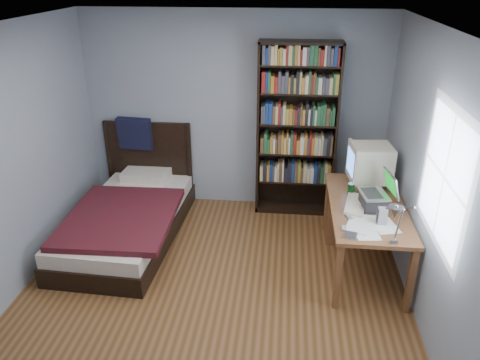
{
  "coord_description": "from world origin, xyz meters",
  "views": [
    {
      "loc": [
        0.64,
        -3.58,
        2.94
      ],
      "look_at": [
        0.21,
        0.64,
        0.99
      ],
      "focal_mm": 35.0,
      "sensor_mm": 36.0,
      "label": 1
    }
  ],
  "objects_px": {
    "crt_monitor": "(369,163)",
    "bed": "(130,215)",
    "bookshelf": "(297,131)",
    "laptop": "(375,198)",
    "desk_lamp": "(396,215)",
    "soda_can": "(351,189)",
    "keyboard": "(355,204)",
    "speaker": "(382,216)",
    "desk": "(359,212)"
  },
  "relations": [
    {
      "from": "laptop",
      "to": "desk_lamp",
      "type": "distance_m",
      "value": 1.06
    },
    {
      "from": "crt_monitor",
      "to": "desk_lamp",
      "type": "height_order",
      "value": "desk_lamp"
    },
    {
      "from": "laptop",
      "to": "speaker",
      "type": "relative_size",
      "value": 2.43
    },
    {
      "from": "speaker",
      "to": "soda_can",
      "type": "height_order",
      "value": "speaker"
    },
    {
      "from": "speaker",
      "to": "soda_can",
      "type": "distance_m",
      "value": 0.64
    },
    {
      "from": "laptop",
      "to": "keyboard",
      "type": "bearing_deg",
      "value": 169.94
    },
    {
      "from": "desk_lamp",
      "to": "soda_can",
      "type": "distance_m",
      "value": 1.36
    },
    {
      "from": "laptop",
      "to": "bed",
      "type": "bearing_deg",
      "value": 170.4
    },
    {
      "from": "crt_monitor",
      "to": "bed",
      "type": "height_order",
      "value": "crt_monitor"
    },
    {
      "from": "keyboard",
      "to": "speaker",
      "type": "xyz_separation_m",
      "value": [
        0.2,
        -0.34,
        0.06
      ]
    },
    {
      "from": "bookshelf",
      "to": "bed",
      "type": "height_order",
      "value": "bookshelf"
    },
    {
      "from": "crt_monitor",
      "to": "desk_lamp",
      "type": "bearing_deg",
      "value": -91.65
    },
    {
      "from": "bookshelf",
      "to": "bed",
      "type": "distance_m",
      "value": 2.26
    },
    {
      "from": "desk",
      "to": "keyboard",
      "type": "relative_size",
      "value": 3.23
    },
    {
      "from": "laptop",
      "to": "bookshelf",
      "type": "distance_m",
      "value": 1.51
    },
    {
      "from": "keyboard",
      "to": "soda_can",
      "type": "bearing_deg",
      "value": 105.67
    },
    {
      "from": "desk",
      "to": "speaker",
      "type": "distance_m",
      "value": 0.9
    },
    {
      "from": "laptop",
      "to": "bookshelf",
      "type": "xyz_separation_m",
      "value": [
        -0.78,
        1.27,
        0.25
      ]
    },
    {
      "from": "keyboard",
      "to": "soda_can",
      "type": "xyz_separation_m",
      "value": [
        -0.02,
        0.26,
        0.05
      ]
    },
    {
      "from": "laptop",
      "to": "speaker",
      "type": "height_order",
      "value": "laptop"
    },
    {
      "from": "bed",
      "to": "soda_can",
      "type": "bearing_deg",
      "value": -3.82
    },
    {
      "from": "desk_lamp",
      "to": "bookshelf",
      "type": "relative_size",
      "value": 0.27
    },
    {
      "from": "desk",
      "to": "crt_monitor",
      "type": "xyz_separation_m",
      "value": [
        0.05,
        0.02,
        0.59
      ]
    },
    {
      "from": "desk_lamp",
      "to": "keyboard",
      "type": "bearing_deg",
      "value": 97.56
    },
    {
      "from": "desk",
      "to": "laptop",
      "type": "distance_m",
      "value": 0.66
    },
    {
      "from": "crt_monitor",
      "to": "bookshelf",
      "type": "relative_size",
      "value": 0.22
    },
    {
      "from": "crt_monitor",
      "to": "soda_can",
      "type": "relative_size",
      "value": 3.91
    },
    {
      "from": "crt_monitor",
      "to": "laptop",
      "type": "xyz_separation_m",
      "value": [
        -0.0,
        -0.51,
        -0.16
      ]
    },
    {
      "from": "soda_can",
      "to": "crt_monitor",
      "type": "bearing_deg",
      "value": 48.23
    },
    {
      "from": "crt_monitor",
      "to": "speaker",
      "type": "relative_size",
      "value": 2.99
    },
    {
      "from": "soda_can",
      "to": "keyboard",
      "type": "bearing_deg",
      "value": -86.04
    },
    {
      "from": "crt_monitor",
      "to": "desk_lamp",
      "type": "relative_size",
      "value": 0.83
    },
    {
      "from": "laptop",
      "to": "soda_can",
      "type": "distance_m",
      "value": 0.35
    },
    {
      "from": "keyboard",
      "to": "bed",
      "type": "distance_m",
      "value": 2.62
    },
    {
      "from": "desk",
      "to": "bed",
      "type": "height_order",
      "value": "bed"
    },
    {
      "from": "laptop",
      "to": "desk_lamp",
      "type": "height_order",
      "value": "desk_lamp"
    },
    {
      "from": "laptop",
      "to": "bed",
      "type": "height_order",
      "value": "bed"
    },
    {
      "from": "laptop",
      "to": "desk_lamp",
      "type": "relative_size",
      "value": 0.68
    },
    {
      "from": "speaker",
      "to": "bookshelf",
      "type": "relative_size",
      "value": 0.08
    },
    {
      "from": "laptop",
      "to": "crt_monitor",
      "type": "bearing_deg",
      "value": 89.98
    },
    {
      "from": "soda_can",
      "to": "bookshelf",
      "type": "xyz_separation_m",
      "value": [
        -0.58,
        0.98,
        0.3
      ]
    },
    {
      "from": "desk",
      "to": "desk_lamp",
      "type": "bearing_deg",
      "value": -89.65
    },
    {
      "from": "crt_monitor",
      "to": "bed",
      "type": "relative_size",
      "value": 0.22
    },
    {
      "from": "desk",
      "to": "keyboard",
      "type": "bearing_deg",
      "value": -105.4
    },
    {
      "from": "desk",
      "to": "keyboard",
      "type": "height_order",
      "value": "keyboard"
    },
    {
      "from": "keyboard",
      "to": "bed",
      "type": "relative_size",
      "value": 0.21
    },
    {
      "from": "desk_lamp",
      "to": "speaker",
      "type": "height_order",
      "value": "desk_lamp"
    },
    {
      "from": "speaker",
      "to": "bookshelf",
      "type": "distance_m",
      "value": 1.79
    },
    {
      "from": "crt_monitor",
      "to": "bed",
      "type": "bearing_deg",
      "value": -178.86
    },
    {
      "from": "desk_lamp",
      "to": "soda_can",
      "type": "xyz_separation_m",
      "value": [
        -0.15,
        1.29,
        -0.41
      ]
    }
  ]
}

